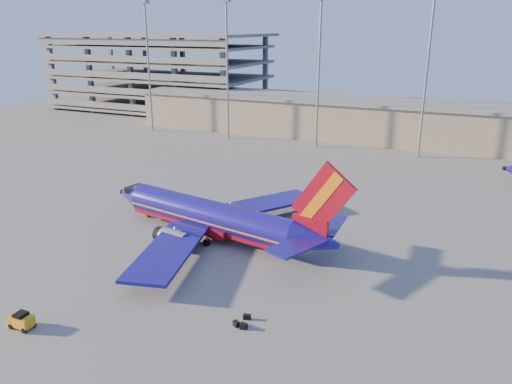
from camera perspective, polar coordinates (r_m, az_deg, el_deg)
ground at (r=59.89m, az=-2.16°, el=-4.50°), size 220.00×220.00×0.00m
terminal_building at (r=109.94m, az=16.42°, el=7.74°), size 122.00×16.00×8.50m
parking_garage at (r=151.24m, az=-11.05°, el=13.72°), size 62.00×32.00×21.40m
light_mast_row at (r=97.47m, az=13.04°, el=14.59°), size 101.60×1.60×28.65m
aircraft_main at (r=57.53m, az=-4.61°, el=-2.96°), size 32.89×31.36×11.22m
baggage_tug at (r=45.79m, az=-25.22°, el=-13.11°), size 1.91×1.16×1.37m
luggage_pile at (r=42.21m, az=-1.54°, el=-14.74°), size 1.37×1.86×0.50m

